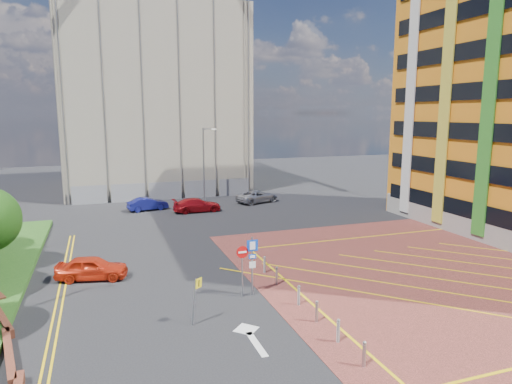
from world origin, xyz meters
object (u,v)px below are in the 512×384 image
car_red_back (197,205)px  lamp_back (204,161)px  car_red_left (92,268)px  car_blue_back (148,204)px  sign_cluster (249,260)px  warning_sign (196,295)px  car_silver_back (258,196)px

car_red_back → lamp_back: bearing=-22.1°
car_red_left → car_blue_back: size_ratio=1.03×
car_blue_back → car_red_back: size_ratio=0.84×
sign_cluster → car_blue_back: (-2.78, 23.82, -1.31)m
lamp_back → warning_sign: size_ratio=3.56×
car_blue_back → car_silver_back: car_silver_back is taller
warning_sign → sign_cluster: bearing=36.1°
car_blue_back → car_red_back: bearing=-127.8°
lamp_back → car_red_back: lamp_back is taller
car_blue_back → car_silver_back: (11.70, 0.27, 0.01)m
car_silver_back → car_red_back: bearing=90.4°
car_blue_back → car_silver_back: bearing=-100.0°
car_red_left → car_blue_back: (5.09, 18.48, -0.04)m
warning_sign → car_red_back: 24.54m
sign_cluster → car_red_back: 21.69m
car_red_back → car_red_left: bearing=147.9°
car_red_left → car_blue_back: bearing=-2.5°
lamp_back → warning_sign: (-7.10, -29.44, -2.93)m
lamp_back → sign_cluster: 27.38m
car_red_back → warning_sign: bearing=166.6°
car_red_back → sign_cluster: bearing=173.9°
lamp_back → car_blue_back: bearing=-154.1°
lamp_back → car_red_back: (-2.04, -5.44, -3.68)m
warning_sign → car_silver_back: bearing=65.2°
warning_sign → car_red_left: warning_sign is taller
car_blue_back → sign_cluster: bearing=175.3°
warning_sign → car_red_back: warning_sign is taller
car_red_back → car_blue_back: bearing=62.1°
lamp_back → car_red_back: size_ratio=1.71×
lamp_back → car_red_left: bearing=-118.3°
lamp_back → car_red_left: (-11.65, -21.68, -3.67)m
car_red_back → car_silver_back: bearing=-72.2°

